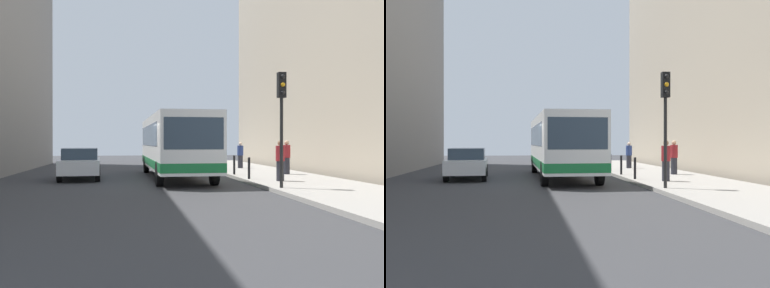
# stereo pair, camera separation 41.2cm
# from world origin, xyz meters

# --- Properties ---
(ground_plane) EXTENTS (80.00, 80.00, 0.00)m
(ground_plane) POSITION_xyz_m (0.00, 0.00, 0.00)
(ground_plane) COLOR #38383A
(sidewalk) EXTENTS (4.40, 40.00, 0.15)m
(sidewalk) POSITION_xyz_m (5.40, 0.00, 0.07)
(sidewalk) COLOR #9E9991
(sidewalk) RESTS_ON ground
(building_right) EXTENTS (7.00, 32.00, 17.47)m
(building_right) POSITION_xyz_m (11.50, 4.00, 8.73)
(building_right) COLOR #B2A38C
(building_right) RESTS_ON ground
(bus) EXTENTS (2.77, 11.07, 3.00)m
(bus) POSITION_xyz_m (0.45, 3.71, 1.73)
(bus) COLOR white
(bus) RESTS_ON ground
(car_beside_bus) EXTENTS (2.07, 4.50, 1.48)m
(car_beside_bus) POSITION_xyz_m (-4.08, 3.53, 0.78)
(car_beside_bus) COLOR silver
(car_beside_bus) RESTS_ON ground
(car_behind_bus) EXTENTS (2.09, 4.50, 1.48)m
(car_behind_bus) POSITION_xyz_m (0.89, 13.80, 0.78)
(car_behind_bus) COLOR #A5A8AD
(car_behind_bus) RESTS_ON ground
(traffic_light) EXTENTS (0.28, 0.33, 4.10)m
(traffic_light) POSITION_xyz_m (3.55, -3.01, 3.01)
(traffic_light) COLOR black
(traffic_light) RESTS_ON sidewalk
(bollard_near) EXTENTS (0.11, 0.11, 0.95)m
(bollard_near) POSITION_xyz_m (3.45, 0.80, 0.62)
(bollard_near) COLOR black
(bollard_near) RESTS_ON sidewalk
(bollard_mid) EXTENTS (0.11, 0.11, 0.95)m
(bollard_mid) POSITION_xyz_m (3.45, 3.48, 0.62)
(bollard_mid) COLOR black
(bollard_mid) RESTS_ON sidewalk
(bollard_far) EXTENTS (0.11, 0.11, 0.95)m
(bollard_far) POSITION_xyz_m (3.45, 6.16, 0.62)
(bollard_far) COLOR black
(bollard_far) RESTS_ON sidewalk
(bollard_farthest) EXTENTS (0.11, 0.11, 0.95)m
(bollard_farthest) POSITION_xyz_m (3.45, 8.84, 0.62)
(bollard_farthest) COLOR black
(bollard_farthest) RESTS_ON sidewalk
(pedestrian_near_signal) EXTENTS (0.38, 0.38, 1.70)m
(pedestrian_near_signal) POSITION_xyz_m (4.45, -0.39, 1.00)
(pedestrian_near_signal) COLOR #26262D
(pedestrian_near_signal) RESTS_ON sidewalk
(pedestrian_mid_sidewalk) EXTENTS (0.38, 0.38, 1.71)m
(pedestrian_mid_sidewalk) POSITION_xyz_m (6.11, 3.26, 1.00)
(pedestrian_mid_sidewalk) COLOR #26262D
(pedestrian_mid_sidewalk) RESTS_ON sidewalk
(pedestrian_far_sidewalk) EXTENTS (0.38, 0.38, 1.62)m
(pedestrian_far_sidewalk) POSITION_xyz_m (5.14, 8.66, 0.95)
(pedestrian_far_sidewalk) COLOR #26262D
(pedestrian_far_sidewalk) RESTS_ON sidewalk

